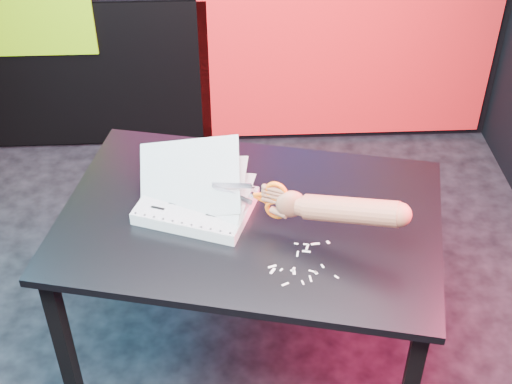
{
  "coord_description": "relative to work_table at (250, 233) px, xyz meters",
  "views": [
    {
      "loc": [
        -0.01,
        -1.97,
        2.36
      ],
      "look_at": [
        0.08,
        -0.1,
        0.87
      ],
      "focal_mm": 50.0,
      "sensor_mm": 36.0,
      "label": 1
    }
  ],
  "objects": [
    {
      "name": "room",
      "position": [
        -0.06,
        0.08,
        0.68
      ],
      "size": [
        3.01,
        3.01,
        2.71
      ],
      "color": "black",
      "rests_on": "ground"
    },
    {
      "name": "work_table",
      "position": [
        0.0,
        0.0,
        0.0
      ],
      "size": [
        1.48,
        1.15,
        0.75
      ],
      "rotation": [
        0.0,
        0.0,
        -0.23
      ],
      "color": "black",
      "rests_on": "ground"
    },
    {
      "name": "printout_stack",
      "position": [
        -0.19,
        0.04,
        0.11
      ],
      "size": [
        0.45,
        0.39,
        0.29
      ],
      "rotation": [
        0.0,
        0.0,
        -0.35
      ],
      "color": "white",
      "rests_on": "work_table"
    },
    {
      "name": "scissors",
      "position": [
        0.07,
        -0.07,
        0.21
      ],
      "size": [
        0.25,
        0.12,
        0.15
      ],
      "rotation": [
        0.0,
        0.0,
        -0.42
      ],
      "color": "#ADB1BD",
      "rests_on": "printout_stack"
    },
    {
      "name": "hand_forearm",
      "position": [
        0.28,
        -0.17,
        0.24
      ],
      "size": [
        0.45,
        0.23,
        0.16
      ],
      "rotation": [
        0.0,
        0.0,
        -0.42
      ],
      "color": "#A35C35",
      "rests_on": "work_table"
    },
    {
      "name": "paper_clippings",
      "position": [
        0.16,
        -0.24,
        0.08
      ],
      "size": [
        0.22,
        0.2,
        0.0
      ],
      "color": "silver",
      "rests_on": "work_table"
    }
  ]
}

